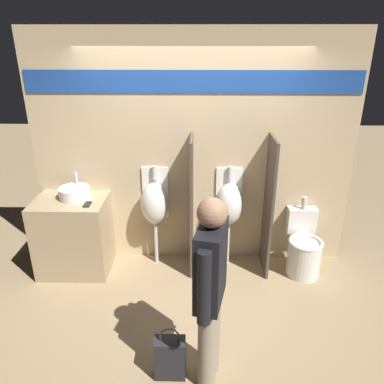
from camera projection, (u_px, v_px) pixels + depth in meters
ground_plane at (192, 283)px, 4.26m from camera, size 16.00×16.00×0.00m
display_wall at (193, 152)px, 4.28m from camera, size 3.66×0.07×2.70m
sink_counter at (74, 235)px, 4.36m from camera, size 0.81×0.61×0.90m
sink_basin at (74, 193)px, 4.21m from camera, size 0.34×0.34×0.27m
cell_phone at (87, 204)px, 4.06m from camera, size 0.07×0.14×0.01m
divider_near_counter at (192, 206)px, 4.25m from camera, size 0.03×0.49×1.61m
divider_mid at (268, 207)px, 4.23m from camera, size 0.03×0.49×1.61m
urinal_near_counter at (155, 203)px, 4.36m from camera, size 0.32×0.29×1.22m
urinal_far at (229, 204)px, 4.34m from camera, size 0.32×0.29×1.22m
toilet at (303, 249)px, 4.35m from camera, size 0.40×0.56×0.87m
person_in_vest at (210, 288)px, 2.75m from camera, size 0.26×0.55×1.61m
shopping_bag at (170, 357)px, 3.04m from camera, size 0.25×0.14×0.49m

